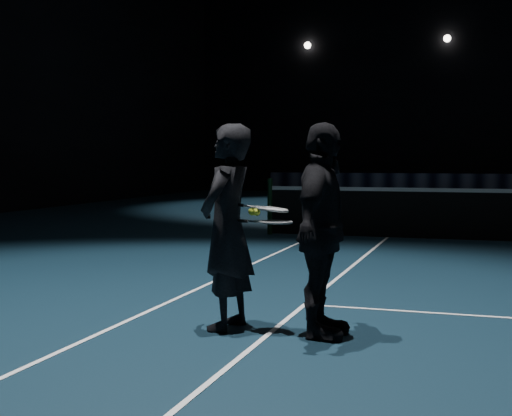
{
  "coord_description": "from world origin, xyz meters",
  "views": [
    {
      "loc": [
        -2.39,
        -13.39,
        1.49
      ],
      "look_at": [
        -4.25,
        -7.6,
        1.07
      ],
      "focal_mm": 50.0,
      "sensor_mm": 36.0,
      "label": 1
    }
  ],
  "objects_px": {
    "racket_lower": "(276,222)",
    "tennis_balls": "(255,210)",
    "player_a": "(227,227)",
    "player_b": "(321,230)",
    "racket_upper": "(272,209)"
  },
  "relations": [
    {
      "from": "racket_upper",
      "to": "player_b",
      "type": "bearing_deg",
      "value": -9.08
    },
    {
      "from": "player_a",
      "to": "tennis_balls",
      "type": "distance_m",
      "value": 0.3
    },
    {
      "from": "tennis_balls",
      "to": "player_a",
      "type": "bearing_deg",
      "value": 178.41
    },
    {
      "from": "player_a",
      "to": "tennis_balls",
      "type": "bearing_deg",
      "value": 94.42
    },
    {
      "from": "player_a",
      "to": "tennis_balls",
      "type": "relative_size",
      "value": 14.94
    },
    {
      "from": "player_a",
      "to": "racket_lower",
      "type": "distance_m",
      "value": 0.45
    },
    {
      "from": "player_a",
      "to": "player_b",
      "type": "height_order",
      "value": "same"
    },
    {
      "from": "racket_upper",
      "to": "tennis_balls",
      "type": "bearing_deg",
      "value": -170.43
    },
    {
      "from": "racket_upper",
      "to": "tennis_balls",
      "type": "xyz_separation_m",
      "value": [
        -0.15,
        -0.03,
        -0.01
      ]
    },
    {
      "from": "player_b",
      "to": "racket_upper",
      "type": "distance_m",
      "value": 0.48
    },
    {
      "from": "player_a",
      "to": "player_b",
      "type": "relative_size",
      "value": 1.0
    },
    {
      "from": "racket_upper",
      "to": "player_a",
      "type": "bearing_deg",
      "value": -178.29
    },
    {
      "from": "player_b",
      "to": "racket_upper",
      "type": "relative_size",
      "value": 2.64
    },
    {
      "from": "racket_lower",
      "to": "tennis_balls",
      "type": "distance_m",
      "value": 0.22
    },
    {
      "from": "racket_upper",
      "to": "tennis_balls",
      "type": "height_order",
      "value": "tennis_balls"
    }
  ]
}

